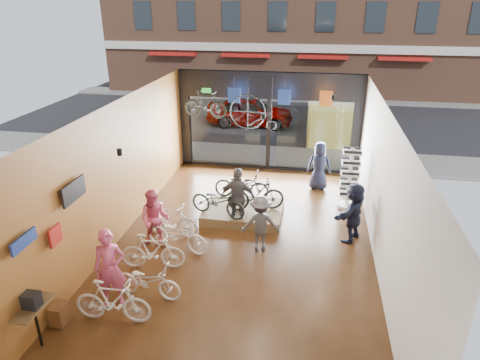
% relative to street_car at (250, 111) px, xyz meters
% --- Properties ---
extents(ground_plane, '(7.00, 12.00, 0.04)m').
position_rel_street_car_xyz_m(ground_plane, '(1.66, -12.00, -0.79)').
color(ground_plane, black).
rests_on(ground_plane, ground).
extents(ceiling, '(7.00, 12.00, 0.04)m').
position_rel_street_car_xyz_m(ceiling, '(1.66, -12.00, 3.05)').
color(ceiling, black).
rests_on(ceiling, ground).
extents(wall_left, '(0.04, 12.00, 3.80)m').
position_rel_street_car_xyz_m(wall_left, '(-1.86, -12.00, 1.13)').
color(wall_left, '#A15A25').
rests_on(wall_left, ground).
extents(wall_right, '(0.04, 12.00, 3.80)m').
position_rel_street_car_xyz_m(wall_right, '(5.18, -12.00, 1.13)').
color(wall_right, beige).
rests_on(wall_right, ground).
extents(storefront, '(7.00, 0.26, 3.80)m').
position_rel_street_car_xyz_m(storefront, '(1.66, -6.00, 1.13)').
color(storefront, black).
rests_on(storefront, ground).
extents(exit_sign, '(0.35, 0.06, 0.18)m').
position_rel_street_car_xyz_m(exit_sign, '(-0.74, -6.12, 2.28)').
color(exit_sign, '#198C26').
rests_on(exit_sign, storefront).
extents(street_road, '(30.00, 18.00, 0.02)m').
position_rel_street_car_xyz_m(street_road, '(1.66, 3.00, -0.78)').
color(street_road, black).
rests_on(street_road, ground).
extents(sidewalk_near, '(30.00, 2.40, 0.12)m').
position_rel_street_car_xyz_m(sidewalk_near, '(1.66, -4.80, -0.71)').
color(sidewalk_near, slate).
rests_on(sidewalk_near, ground).
extents(sidewalk_far, '(30.00, 2.00, 0.12)m').
position_rel_street_car_xyz_m(sidewalk_far, '(1.66, 7.00, -0.71)').
color(sidewalk_far, slate).
rests_on(sidewalk_far, ground).
extents(street_car, '(4.50, 1.81, 1.53)m').
position_rel_street_car_xyz_m(street_car, '(0.00, 0.00, 0.00)').
color(street_car, gray).
rests_on(street_car, street_road).
extents(box_truck, '(2.14, 6.43, 2.53)m').
position_rel_street_car_xyz_m(box_truck, '(4.14, -1.00, 0.50)').
color(box_truck, silver).
rests_on(box_truck, street_road).
extents(floor_bike_1, '(1.67, 0.54, 0.99)m').
position_rel_street_car_xyz_m(floor_bike_1, '(-0.51, -15.36, -0.27)').
color(floor_bike_1, beige).
rests_on(floor_bike_1, ground_plane).
extents(floor_bike_2, '(1.65, 0.70, 0.85)m').
position_rel_street_car_xyz_m(floor_bike_2, '(-0.09, -14.47, -0.34)').
color(floor_bike_2, beige).
rests_on(floor_bike_2, ground_plane).
extents(floor_bike_3, '(1.67, 0.69, 0.97)m').
position_rel_street_car_xyz_m(floor_bike_3, '(-0.38, -13.39, -0.28)').
color(floor_bike_3, beige).
rests_on(floor_bike_3, ground_plane).
extents(floor_bike_4, '(1.92, 1.03, 0.96)m').
position_rel_street_car_xyz_m(floor_bike_4, '(-0.03, -12.48, -0.29)').
color(floor_bike_4, beige).
rests_on(floor_bike_4, ground_plane).
extents(floor_bike_5, '(1.73, 0.66, 1.02)m').
position_rel_street_car_xyz_m(floor_bike_5, '(-0.47, -11.77, -0.26)').
color(floor_bike_5, beige).
rests_on(floor_bike_5, ground_plane).
extents(display_platform, '(2.40, 1.80, 0.30)m').
position_rel_street_car_xyz_m(display_platform, '(1.39, -10.27, -0.62)').
color(display_platform, '#4E3621').
rests_on(display_platform, ground_plane).
extents(display_bike_left, '(1.86, 1.08, 0.92)m').
position_rel_street_car_xyz_m(display_bike_left, '(0.73, -10.88, -0.01)').
color(display_bike_left, black).
rests_on(display_bike_left, display_platform).
extents(display_bike_mid, '(1.80, 0.95, 1.04)m').
position_rel_street_car_xyz_m(display_bike_mid, '(1.79, -10.34, 0.05)').
color(display_bike_mid, black).
rests_on(display_bike_mid, display_platform).
extents(display_bike_right, '(1.79, 0.66, 0.93)m').
position_rel_street_car_xyz_m(display_bike_right, '(1.21, -9.56, -0.00)').
color(display_bike_right, black).
rests_on(display_bike_right, display_platform).
extents(customer_0, '(0.77, 0.62, 1.84)m').
position_rel_street_car_xyz_m(customer_0, '(-0.77, -14.83, 0.15)').
color(customer_0, '#CC4C72').
rests_on(customer_0, ground_plane).
extents(customer_1, '(0.88, 0.72, 1.67)m').
position_rel_street_car_xyz_m(customer_1, '(-0.66, -12.39, 0.07)').
color(customer_1, '#CC4C72').
rests_on(customer_1, ground_plane).
extents(customer_2, '(1.10, 0.51, 1.84)m').
position_rel_street_car_xyz_m(customer_2, '(1.34, -10.87, 0.15)').
color(customer_2, '#3F3F44').
rests_on(customer_2, ground_plane).
extents(customer_3, '(1.13, 0.78, 1.59)m').
position_rel_street_car_xyz_m(customer_3, '(2.15, -12.08, 0.03)').
color(customer_3, '#3F3F44').
rests_on(customer_3, ground_plane).
extents(customer_4, '(0.87, 0.58, 1.73)m').
position_rel_street_car_xyz_m(customer_4, '(3.66, -7.70, 0.10)').
color(customer_4, '#161C33').
rests_on(customer_4, ground_plane).
extents(customer_5, '(1.18, 1.65, 1.72)m').
position_rel_street_car_xyz_m(customer_5, '(4.61, -11.09, 0.09)').
color(customer_5, '#161C33').
rests_on(customer_5, ground_plane).
extents(sunglasses_rack, '(0.60, 0.49, 2.02)m').
position_rel_street_car_xyz_m(sunglasses_rack, '(4.61, -9.03, 0.25)').
color(sunglasses_rack, white).
rests_on(sunglasses_rack, ground_plane).
extents(wall_merch, '(0.40, 2.40, 2.60)m').
position_rel_street_car_xyz_m(wall_merch, '(-1.72, -15.50, 0.53)').
color(wall_merch, navy).
rests_on(wall_merch, wall_left).
extents(penny_farthing, '(1.63, 0.06, 1.30)m').
position_rel_street_car_xyz_m(penny_farthing, '(1.29, -7.17, 1.73)').
color(penny_farthing, black).
rests_on(penny_farthing, ceiling).
extents(hung_bike, '(1.63, 0.69, 0.95)m').
position_rel_street_car_xyz_m(hung_bike, '(-0.37, -7.80, 2.16)').
color(hung_bike, black).
rests_on(hung_bike, ceiling).
extents(jersey_left, '(0.45, 0.03, 0.55)m').
position_rel_street_car_xyz_m(jersey_left, '(0.45, -6.80, 2.28)').
color(jersey_left, '#1E3F99').
rests_on(jersey_left, ceiling).
extents(jersey_mid, '(0.45, 0.03, 0.55)m').
position_rel_street_car_xyz_m(jersey_mid, '(2.27, -6.80, 2.28)').
color(jersey_mid, '#1E3F99').
rests_on(jersey_mid, ceiling).
extents(jersey_right, '(0.45, 0.03, 0.55)m').
position_rel_street_car_xyz_m(jersey_right, '(3.73, -6.80, 2.28)').
color(jersey_right, '#CC5919').
rests_on(jersey_right, ceiling).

